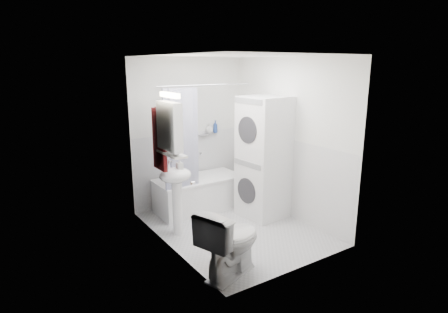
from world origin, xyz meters
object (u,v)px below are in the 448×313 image
bathtub (199,192)px  washer_dryer (264,157)px  sink (176,185)px  toilet (230,242)px

bathtub → washer_dryer: bearing=-45.5°
washer_dryer → sink: bearing=171.1°
bathtub → sink: (-0.70, -0.63, 0.41)m
toilet → washer_dryer: bearing=-69.8°
bathtub → washer_dryer: (0.73, -0.74, 0.63)m
bathtub → sink: 1.03m
washer_dryer → toilet: size_ratio=2.29×
sink → washer_dryer: (1.43, -0.11, 0.22)m
bathtub → toilet: size_ratio=1.72×
sink → washer_dryer: 1.45m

